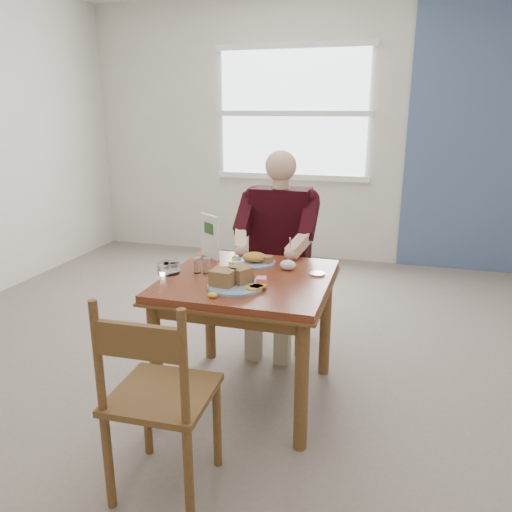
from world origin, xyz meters
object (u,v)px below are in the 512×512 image
(near_plate, at_px, (235,280))
(diner, at_px, (278,236))
(chair_far, at_px, (281,278))
(chair_near, at_px, (158,397))
(table, at_px, (248,295))
(far_plate, at_px, (255,259))

(near_plate, bearing_deg, diner, 88.96)
(chair_far, height_order, near_plate, chair_far)
(chair_far, bearing_deg, diner, -89.99)
(chair_near, bearing_deg, near_plate, 79.90)
(chair_near, distance_m, near_plate, 0.75)
(chair_far, xyz_separation_m, chair_near, (-0.14, -1.65, 0.00))
(table, height_order, far_plate, far_plate)
(chair_far, distance_m, chair_near, 1.66)
(diner, bearing_deg, near_plate, -91.04)
(table, height_order, near_plate, near_plate)
(table, bearing_deg, far_plate, 96.41)
(table, relative_size, chair_near, 0.97)
(table, xyz_separation_m, diner, (0.00, 0.71, 0.17))
(diner, xyz_separation_m, far_plate, (-0.03, -0.47, -0.03))
(chair_far, relative_size, chair_near, 1.00)
(table, bearing_deg, chair_near, -99.02)
(table, distance_m, diner, 0.73)
(chair_near, relative_size, far_plate, 3.11)
(chair_far, height_order, far_plate, chair_far)
(far_plate, bearing_deg, near_plate, -88.52)
(chair_far, distance_m, near_plate, 1.03)
(chair_far, bearing_deg, near_plate, -90.94)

